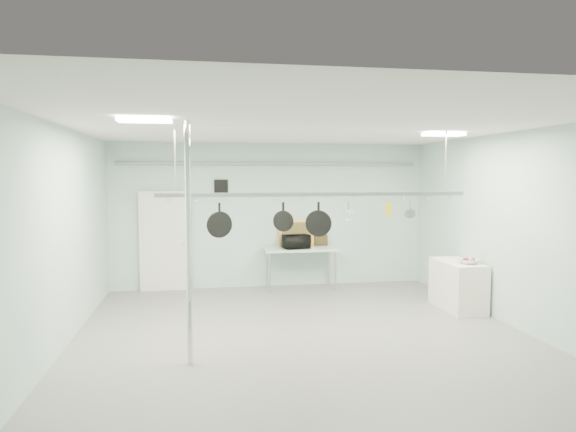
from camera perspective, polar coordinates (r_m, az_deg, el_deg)
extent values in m
plane|color=gray|center=(7.89, 2.13, -13.84)|extent=(8.00, 8.00, 0.00)
cube|color=silver|center=(7.52, 2.20, 9.89)|extent=(7.00, 8.00, 0.02)
cube|color=silver|center=(11.46, -1.92, 0.08)|extent=(7.00, 0.02, 3.20)
cube|color=silver|center=(8.93, 24.66, -1.59)|extent=(0.02, 8.00, 3.20)
cube|color=silver|center=(11.39, -13.43, -2.85)|extent=(1.10, 0.10, 2.20)
cube|color=black|center=(11.31, -7.45, 3.28)|extent=(0.30, 0.04, 0.30)
cylinder|color=gray|center=(11.34, -1.87, 5.85)|extent=(6.60, 0.07, 0.07)
cylinder|color=silver|center=(6.79, -10.97, -3.05)|extent=(0.08, 0.08, 3.20)
cube|color=silver|center=(11.25, 1.40, -3.69)|extent=(1.60, 0.70, 0.05)
cylinder|color=#B7B7BC|center=(10.94, -2.05, -6.32)|extent=(0.04, 0.04, 0.86)
cylinder|color=#B7B7BC|center=(11.48, -2.42, -5.80)|extent=(0.04, 0.04, 0.86)
cylinder|color=#B7B7BC|center=(11.22, 5.30, -6.07)|extent=(0.04, 0.04, 0.86)
cylinder|color=#B7B7BC|center=(11.75, 4.59, -5.58)|extent=(0.04, 0.04, 0.86)
cube|color=white|center=(10.11, 18.34, -7.33)|extent=(0.60, 1.20, 0.90)
cube|color=#B7B7BC|center=(7.83, 3.16, 2.42)|extent=(4.80, 0.06, 0.06)
cylinder|color=#B7B7BC|center=(7.64, -12.45, 6.02)|extent=(0.02, 0.02, 0.94)
cylinder|color=#B7B7BC|center=(8.54, 17.12, 5.76)|extent=(0.02, 0.02, 0.94)
cube|color=white|center=(6.60, -15.63, 10.22)|extent=(0.65, 0.30, 0.05)
cube|color=white|center=(8.88, 16.89, 8.68)|extent=(0.65, 0.30, 0.05)
imported|color=black|center=(11.14, 0.92, -2.86)|extent=(0.61, 0.46, 0.30)
cylinder|color=silver|center=(11.24, 1.30, -2.99)|extent=(0.21, 0.21, 0.23)
cube|color=gold|center=(11.50, 0.94, -1.93)|extent=(0.79, 0.17, 0.58)
cube|color=#362812|center=(11.63, 3.69, -2.68)|extent=(0.31, 0.11, 0.25)
imported|color=silver|center=(9.82, 19.45, -4.77)|extent=(0.37, 0.37, 0.09)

